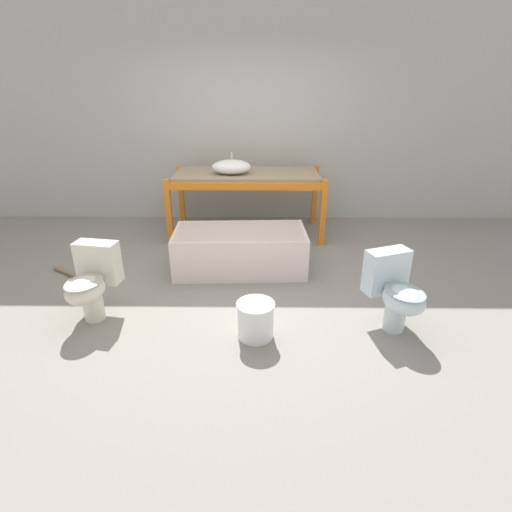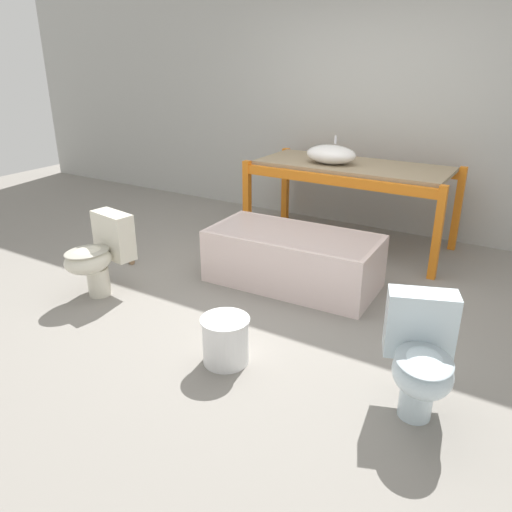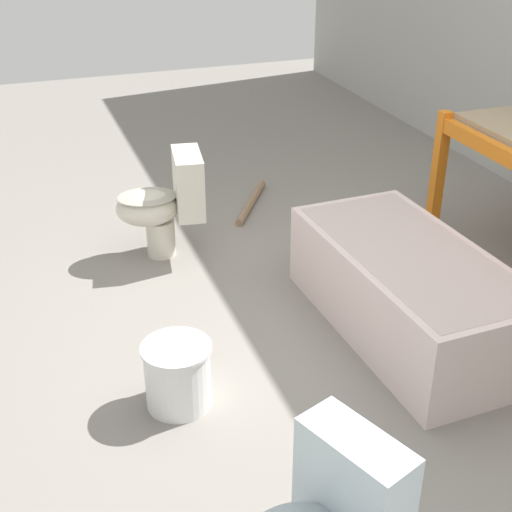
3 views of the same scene
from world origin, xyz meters
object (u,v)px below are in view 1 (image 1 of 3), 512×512
Objects in this scene: bathtub_main at (240,247)px; toilet_far at (396,290)px; bucket_white at (256,319)px; toilet_near at (91,280)px; sink_basin at (231,167)px.

toilet_far reaches higher than bathtub_main.
toilet_far reaches higher than bucket_white.
toilet_far is (2.64, -0.14, 0.00)m from toilet_near.
toilet_near is 1.00× the size of toilet_far.
toilet_near reaches higher than bathtub_main.
bathtub_main is 1.79m from toilet_far.
sink_basin is 0.35× the size of bathtub_main.
bucket_white is (-1.18, -0.16, -0.20)m from toilet_far.
toilet_far is 1.21m from bucket_white.
toilet_far is at bearing -41.89° from bathtub_main.
toilet_near is 1.50m from bucket_white.
sink_basin is at bearing 70.86° from toilet_near.
bathtub_main reaches higher than bucket_white.
toilet_far is (1.53, -2.22, -0.58)m from sink_basin.
toilet_near and toilet_far have the same top height.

